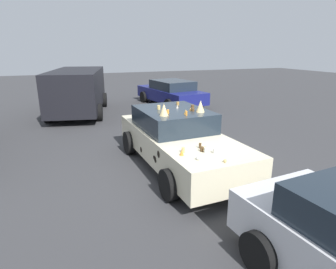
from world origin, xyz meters
TOP-DOWN VIEW (x-y plane):
  - ground_plane at (0.00, 0.00)m, footprint 60.00×60.00m
  - art_car_decorated at (0.08, 0.00)m, footprint 4.70×2.18m
  - parked_van_row_back_center at (7.41, 1.90)m, footprint 5.44×3.09m
  - parked_sedan_row_back_far at (7.85, -2.86)m, footprint 4.78×2.59m

SIDE VIEW (x-z plane):
  - ground_plane at x=0.00m, z-range 0.00..0.00m
  - parked_sedan_row_back_far at x=7.85m, z-range 0.02..1.34m
  - art_car_decorated at x=0.08m, z-range -0.14..1.59m
  - parked_van_row_back_center at x=7.41m, z-range 0.13..2.14m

